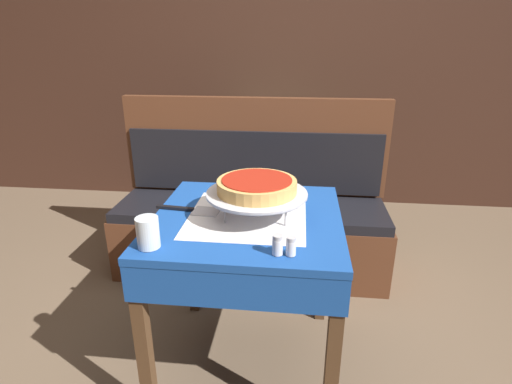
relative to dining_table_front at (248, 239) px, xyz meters
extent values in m
plane|color=brown|center=(0.00, 0.00, -0.65)|extent=(14.00, 14.00, 0.00)
cube|color=#194799|center=(0.00, 0.00, 0.09)|extent=(0.77, 0.77, 0.03)
cube|color=white|center=(0.00, 0.00, 0.11)|extent=(0.48, 0.48, 0.00)
cube|color=#194799|center=(0.00, 0.00, 0.00)|extent=(0.77, 0.77, 0.14)
cube|color=#4C331E|center=(-0.35, -0.35, -0.28)|extent=(0.05, 0.05, 0.72)
cube|color=#4C331E|center=(0.35, -0.35, -0.28)|extent=(0.05, 0.05, 0.72)
cube|color=#4C331E|center=(-0.35, 0.35, -0.28)|extent=(0.05, 0.05, 0.72)
cube|color=#4C331E|center=(0.35, 0.35, -0.28)|extent=(0.05, 0.05, 0.72)
cube|color=#1E6B33|center=(-0.03, 1.64, 0.10)|extent=(0.73, 0.73, 0.03)
cube|color=white|center=(-0.03, 1.64, 0.11)|extent=(0.45, 0.45, 0.00)
cube|color=#1E6B33|center=(-0.03, 1.64, 0.01)|extent=(0.73, 0.73, 0.15)
cube|color=#4C331E|center=(-0.36, 1.31, -0.28)|extent=(0.05, 0.05, 0.73)
cube|color=#4C331E|center=(0.30, 1.31, -0.28)|extent=(0.05, 0.05, 0.73)
cube|color=#4C331E|center=(-0.36, 1.97, -0.28)|extent=(0.05, 0.05, 0.73)
cube|color=#4C331E|center=(0.30, 1.97, -0.28)|extent=(0.05, 0.05, 0.73)
cube|color=brown|center=(-0.09, 0.81, -0.44)|extent=(1.70, 0.51, 0.40)
cube|color=black|center=(-0.09, 0.81, -0.21)|extent=(1.67, 0.50, 0.06)
cube|color=brown|center=(-0.09, 1.03, 0.13)|extent=(1.70, 0.06, 0.63)
cube|color=black|center=(-0.09, 0.99, 0.04)|extent=(1.63, 0.02, 0.40)
cube|color=#3D2319|center=(0.00, 2.09, 0.55)|extent=(6.00, 0.04, 2.40)
cylinder|color=#ADADB2|center=(0.04, 0.13, 0.15)|extent=(0.01, 0.01, 0.09)
cylinder|color=#ADADB2|center=(-0.08, -0.08, 0.15)|extent=(0.01, 0.01, 0.09)
cylinder|color=#ADADB2|center=(0.16, -0.08, 0.15)|extent=(0.01, 0.01, 0.09)
cylinder|color=#ADADB2|center=(0.04, -0.01, 0.20)|extent=(0.28, 0.28, 0.01)
cylinder|color=silver|center=(0.04, -0.01, 0.20)|extent=(0.39, 0.39, 0.01)
cylinder|color=silver|center=(0.04, -0.01, 0.21)|extent=(0.41, 0.41, 0.01)
cylinder|color=tan|center=(0.04, -0.01, 0.24)|extent=(0.32, 0.32, 0.05)
cylinder|color=#A82314|center=(0.04, -0.01, 0.27)|extent=(0.28, 0.28, 0.01)
cube|color=#BCBCC1|center=(-0.18, 0.02, 0.11)|extent=(0.12, 0.10, 0.00)
cube|color=black|center=(-0.32, 0.03, 0.11)|extent=(0.17, 0.04, 0.01)
cylinder|color=silver|center=(-0.31, -0.30, 0.16)|extent=(0.08, 0.08, 0.11)
cylinder|color=silver|center=(0.14, -0.30, 0.14)|extent=(0.04, 0.04, 0.06)
cylinder|color=#B7B7BC|center=(0.14, -0.30, 0.17)|extent=(0.04, 0.04, 0.02)
cylinder|color=silver|center=(0.19, -0.30, 0.13)|extent=(0.03, 0.03, 0.05)
cylinder|color=#B7B7BC|center=(0.19, -0.30, 0.17)|extent=(0.03, 0.03, 0.01)
cube|color=black|center=(0.07, 1.71, 0.13)|extent=(0.14, 0.14, 0.03)
cylinder|color=black|center=(0.07, 1.71, 0.22)|extent=(0.01, 0.01, 0.15)
cylinder|color=white|center=(0.07, 1.76, 0.20)|extent=(0.04, 0.04, 0.11)
cylinder|color=gold|center=(0.07, 1.66, 0.20)|extent=(0.04, 0.04, 0.11)
camera|label=1|loc=(0.20, -1.48, 0.79)|focal=28.00mm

